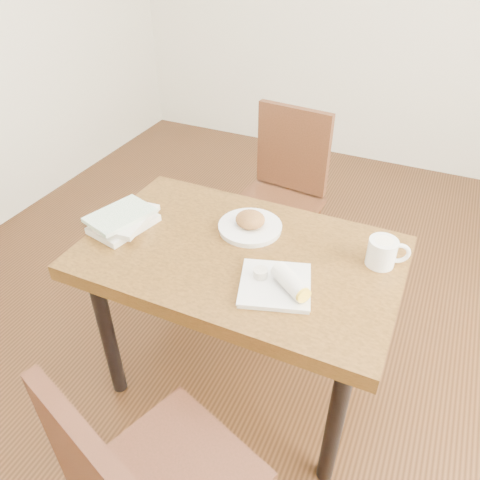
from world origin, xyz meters
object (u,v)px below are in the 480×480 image
at_px(table, 240,270).
at_px(plate_scone, 250,224).
at_px(plate_burrito, 280,284).
at_px(coffee_mug, 383,252).
at_px(book_stack, 124,220).
at_px(chair_far, 282,188).

relative_size(table, plate_scone, 4.66).
bearing_deg(plate_scone, plate_burrito, -50.48).
distance_m(table, plate_scone, 0.18).
relative_size(coffee_mug, plate_burrito, 0.50).
bearing_deg(book_stack, coffee_mug, 11.05).
bearing_deg(book_stack, plate_burrito, -7.21).
distance_m(plate_burrito, book_stack, 0.68).
xyz_separation_m(plate_burrito, book_stack, (-0.68, 0.09, 0.01)).
height_order(chair_far, plate_scone, chair_far).
distance_m(chair_far, plate_burrito, 1.04).
bearing_deg(book_stack, chair_far, 68.57).
height_order(table, coffee_mug, coffee_mug).
relative_size(table, chair_far, 1.21).
bearing_deg(coffee_mug, book_stack, -168.95).
distance_m(chair_far, plate_scone, 0.73).
xyz_separation_m(table, plate_scone, (-0.02, 0.14, 0.12)).
relative_size(chair_far, coffee_mug, 6.52).
height_order(coffee_mug, book_stack, coffee_mug).
bearing_deg(coffee_mug, chair_far, 131.96).
bearing_deg(plate_burrito, plate_scone, 129.52).
relative_size(table, plate_burrito, 3.97).
relative_size(table, book_stack, 4.12).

